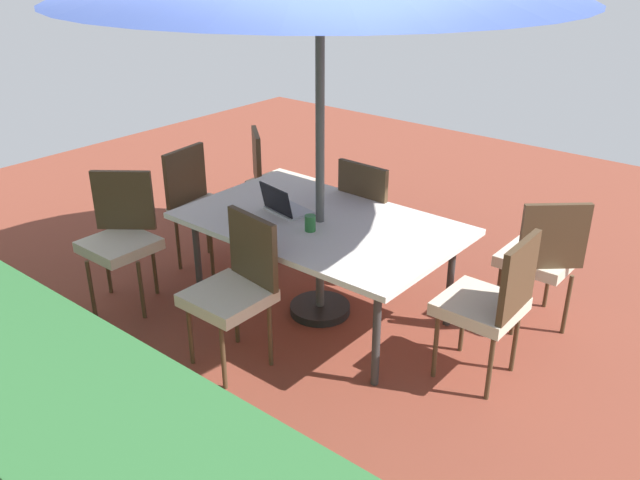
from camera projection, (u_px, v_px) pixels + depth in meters
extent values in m
cube|color=brown|center=(320.00, 313.00, 4.89)|extent=(10.00, 10.00, 0.02)
cube|color=silver|center=(320.00, 223.00, 4.58)|extent=(1.90, 1.19, 0.04)
cylinder|color=#333333|center=(450.00, 281.00, 4.59)|extent=(0.05, 0.05, 0.69)
cylinder|color=#333333|center=(279.00, 223.00, 5.51)|extent=(0.05, 0.05, 0.69)
cylinder|color=#333333|center=(376.00, 336.00, 3.96)|extent=(0.05, 0.05, 0.69)
cylinder|color=#333333|center=(198.00, 260.00, 4.89)|extent=(0.05, 0.05, 0.69)
cylinder|color=#4C4C4C|center=(320.00, 142.00, 4.34)|extent=(0.06, 0.06, 2.57)
cylinder|color=black|center=(320.00, 308.00, 4.87)|extent=(0.44, 0.44, 0.06)
cube|color=beige|center=(537.00, 259.00, 4.58)|extent=(0.46, 0.46, 0.08)
cube|color=#4C3823|center=(554.00, 237.00, 4.28)|extent=(0.35, 0.32, 0.45)
cylinder|color=#4C3823|center=(548.00, 280.00, 4.86)|extent=(0.03, 0.03, 0.45)
cylinder|color=#4C3823|center=(500.00, 281.00, 4.85)|extent=(0.03, 0.03, 0.45)
cylinder|color=#4C3823|center=(567.00, 305.00, 4.53)|extent=(0.03, 0.03, 0.45)
cylinder|color=#4C3823|center=(515.00, 306.00, 4.52)|extent=(0.03, 0.03, 0.45)
cube|color=beige|center=(281.00, 184.00, 5.94)|extent=(0.46, 0.46, 0.08)
cube|color=#4C3823|center=(257.00, 157.00, 5.79)|extent=(0.36, 0.31, 0.45)
cylinder|color=#4C3823|center=(305.00, 218.00, 5.92)|extent=(0.03, 0.03, 0.45)
cylinder|color=#4C3823|center=(299.00, 203.00, 6.24)|extent=(0.03, 0.03, 0.45)
cylinder|color=#4C3823|center=(264.00, 221.00, 5.86)|extent=(0.03, 0.03, 0.45)
cylinder|color=#4C3823|center=(260.00, 206.00, 6.18)|extent=(0.03, 0.03, 0.45)
cube|color=beige|center=(228.00, 298.00, 4.09)|extent=(0.46, 0.46, 0.08)
cube|color=#4C3823|center=(253.00, 249.00, 4.11)|extent=(0.44, 0.10, 0.45)
cylinder|color=#4C3823|center=(190.00, 333.00, 4.21)|extent=(0.03, 0.03, 0.45)
cylinder|color=#4C3823|center=(223.00, 357.00, 3.97)|extent=(0.03, 0.03, 0.45)
cylinder|color=#4C3823|center=(236.00, 313.00, 4.44)|extent=(0.03, 0.03, 0.45)
cylinder|color=#4C3823|center=(270.00, 335.00, 4.20)|extent=(0.03, 0.03, 0.45)
cube|color=beige|center=(207.00, 211.00, 5.35)|extent=(0.46, 0.46, 0.08)
cube|color=#4C3823|center=(185.00, 176.00, 5.35)|extent=(0.09, 0.44, 0.45)
cylinder|color=#4C3823|center=(212.00, 254.00, 5.24)|extent=(0.03, 0.03, 0.45)
cylinder|color=#4C3823|center=(241.00, 238.00, 5.52)|extent=(0.03, 0.03, 0.45)
cylinder|color=#4C3823|center=(178.00, 244.00, 5.42)|extent=(0.03, 0.03, 0.45)
cylinder|color=#4C3823|center=(208.00, 229.00, 5.69)|extent=(0.03, 0.03, 0.45)
cube|color=beige|center=(480.00, 306.00, 4.00)|extent=(0.46, 0.46, 0.08)
cube|color=#4C3823|center=(519.00, 277.00, 3.77)|extent=(0.05, 0.44, 0.45)
cylinder|color=#4C3823|center=(463.00, 321.00, 4.34)|extent=(0.03, 0.03, 0.45)
cylinder|color=#4C3823|center=(436.00, 346.00, 4.08)|extent=(0.03, 0.03, 0.45)
cylinder|color=#4C3823|center=(515.00, 340.00, 4.14)|extent=(0.03, 0.03, 0.45)
cylinder|color=#4C3823|center=(490.00, 367.00, 3.88)|extent=(0.03, 0.03, 0.45)
cube|color=beige|center=(119.00, 245.00, 4.78)|extent=(0.46, 0.46, 0.08)
cube|color=#4C3823|center=(123.00, 200.00, 4.85)|extent=(0.37, 0.30, 0.45)
cylinder|color=#4C3823|center=(91.00, 289.00, 4.73)|extent=(0.03, 0.03, 0.45)
cylinder|color=#4C3823|center=(141.00, 290.00, 4.72)|extent=(0.03, 0.03, 0.45)
cylinder|color=#4C3823|center=(108.00, 266.00, 5.06)|extent=(0.03, 0.03, 0.45)
cylinder|color=#4C3823|center=(154.00, 267.00, 5.05)|extent=(0.03, 0.03, 0.45)
cube|color=beige|center=(377.00, 217.00, 5.25)|extent=(0.46, 0.46, 0.08)
cube|color=#4C3823|center=(362.00, 193.00, 4.99)|extent=(0.44, 0.05, 0.45)
cylinder|color=#4C3823|center=(407.00, 246.00, 5.38)|extent=(0.03, 0.03, 0.45)
cylinder|color=#4C3823|center=(372.00, 234.00, 5.59)|extent=(0.03, 0.03, 0.45)
cylinder|color=#4C3823|center=(381.00, 262.00, 5.13)|extent=(0.03, 0.03, 0.45)
cylinder|color=#4C3823|center=(345.00, 249.00, 5.34)|extent=(0.03, 0.03, 0.45)
cube|color=#B7B7BC|center=(289.00, 210.00, 4.73)|extent=(0.36, 0.28, 0.02)
cube|color=black|center=(276.00, 200.00, 4.62)|extent=(0.32, 0.11, 0.20)
cylinder|color=#286B33|center=(310.00, 223.00, 4.40)|extent=(0.07, 0.07, 0.11)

